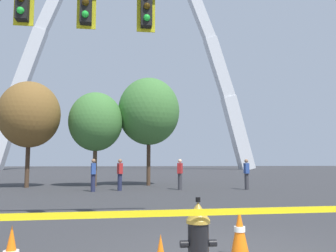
% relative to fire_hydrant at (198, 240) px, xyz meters
% --- Properties ---
extents(fire_hydrant, '(0.46, 0.48, 0.99)m').
position_rel_fire_hydrant_xyz_m(fire_hydrant, '(0.00, 0.00, 0.00)').
color(fire_hydrant, black).
rests_on(fire_hydrant, ground).
extents(caution_tape_barrier, '(6.70, 0.22, 0.91)m').
position_rel_fire_hydrant_xyz_m(caution_tape_barrier, '(-0.05, -0.19, 0.18)').
color(caution_tape_barrier, '#232326').
rests_on(caution_tape_barrier, ground).
extents(traffic_cone_by_hydrant, '(0.36, 0.36, 0.73)m').
position_rel_fire_hydrant_xyz_m(traffic_cone_by_hydrant, '(0.85, 0.87, -0.11)').
color(traffic_cone_by_hydrant, black).
rests_on(traffic_cone_by_hydrant, ground).
extents(traffic_signal_gantry, '(7.82, 0.44, 6.00)m').
position_rel_fire_hydrant_xyz_m(traffic_signal_gantry, '(-3.61, 3.57, 3.94)').
color(traffic_signal_gantry, '#232326').
rests_on(traffic_signal_gantry, ground).
extents(monument_arch, '(50.11, 2.59, 51.13)m').
position_rel_fire_hydrant_xyz_m(monument_arch, '(0.65, 62.56, 21.77)').
color(monument_arch, silver).
rests_on(monument_arch, ground).
extents(tree_far_left, '(3.47, 3.47, 6.08)m').
position_rel_fire_hydrant_xyz_m(tree_far_left, '(-6.10, 16.55, 3.69)').
color(tree_far_left, '#473323').
rests_on(tree_far_left, ground).
extents(tree_left_mid, '(3.21, 3.21, 5.61)m').
position_rel_fire_hydrant_xyz_m(tree_left_mid, '(-2.35, 16.86, 3.37)').
color(tree_left_mid, brown).
rests_on(tree_left_mid, ground).
extents(tree_center_left, '(3.84, 3.84, 6.72)m').
position_rel_fire_hydrant_xyz_m(tree_center_left, '(0.87, 17.35, 4.13)').
color(tree_center_left, '#473323').
rests_on(tree_center_left, ground).
extents(pedestrian_walking_left, '(0.27, 0.37, 1.59)m').
position_rel_fire_hydrant_xyz_m(pedestrian_walking_left, '(-2.19, 13.21, 0.35)').
color(pedestrian_walking_left, '#232847').
rests_on(pedestrian_walking_left, ground).
extents(pedestrian_standing_center, '(0.34, 0.39, 1.59)m').
position_rel_fire_hydrant_xyz_m(pedestrian_standing_center, '(2.21, 13.76, 0.35)').
color(pedestrian_standing_center, '#38383D').
rests_on(pedestrian_standing_center, ground).
extents(pedestrian_walking_right, '(0.22, 0.34, 1.59)m').
position_rel_fire_hydrant_xyz_m(pedestrian_walking_right, '(5.68, 13.34, 0.35)').
color(pedestrian_walking_right, '#38383D').
rests_on(pedestrian_walking_right, ground).
extents(pedestrian_near_trees, '(0.30, 0.39, 1.59)m').
position_rel_fire_hydrant_xyz_m(pedestrian_near_trees, '(-0.90, 13.62, 0.35)').
color(pedestrian_near_trees, '#232847').
rests_on(pedestrian_near_trees, ground).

